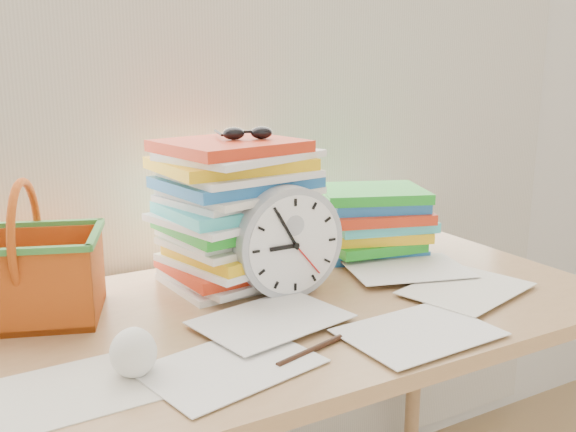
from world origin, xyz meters
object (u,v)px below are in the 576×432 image
desk (269,344)px  basket (27,251)px  paper_stack (239,212)px  book_stack (373,223)px  clock (289,242)px

desk → basket: (-0.41, 0.18, 0.20)m
paper_stack → book_stack: 0.37m
clock → basket: basket is taller
clock → basket: 0.50m
desk → book_stack: 0.46m
desk → basket: size_ratio=5.41×
paper_stack → basket: 0.43m
desk → book_stack: book_stack is taller
clock → desk: bearing=-149.3°
basket → paper_stack: bearing=19.4°
clock → book_stack: clock is taller
desk → paper_stack: paper_stack is taller
book_stack → basket: 0.80m
desk → paper_stack: (0.02, 0.18, 0.23)m
paper_stack → clock: bearing=-71.8°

